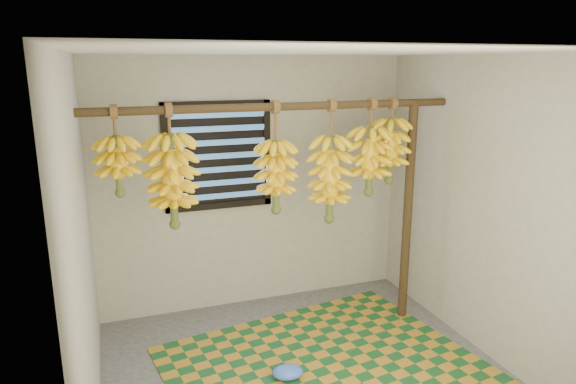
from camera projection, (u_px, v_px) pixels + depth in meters
name	position (u px, v px, depth m)	size (l,w,h in m)	color
floor	(313.00, 384.00, 3.84)	(3.00, 3.00, 0.01)	#464646
ceiling	(317.00, 51.00, 3.25)	(3.00, 3.00, 0.01)	silver
wall_back	(254.00, 184.00, 4.92)	(3.00, 0.01, 2.40)	gray
wall_left	(81.00, 259.00, 3.05)	(0.01, 3.00, 2.40)	gray
wall_right	(491.00, 211.00, 4.04)	(0.01, 3.00, 2.40)	gray
window	(218.00, 156.00, 4.70)	(1.00, 0.04, 1.00)	black
hanging_pole	(282.00, 107.00, 3.99)	(0.06, 0.06, 3.00)	#43301A
support_post	(407.00, 215.00, 4.62)	(0.08, 0.08, 2.00)	#43301A
woven_mat	(325.00, 367.00, 4.04)	(2.34, 1.87, 0.01)	#174F22
plastic_bag	(288.00, 372.00, 3.88)	(0.24, 0.17, 0.10)	blue
banana_bunch_a	(118.00, 166.00, 3.67)	(0.31, 0.31, 0.66)	brown
banana_bunch_b	(172.00, 181.00, 3.83)	(0.37, 0.37, 0.94)	brown
banana_bunch_c	(276.00, 176.00, 4.11)	(0.31, 0.31, 0.90)	brown
banana_bunch_d	(330.00, 179.00, 4.27)	(0.34, 0.34, 1.02)	brown
banana_bunch_e	(370.00, 161.00, 4.36)	(0.37, 0.37, 0.82)	brown
banana_bunch_f	(390.00, 151.00, 4.41)	(0.32, 0.32, 0.73)	brown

